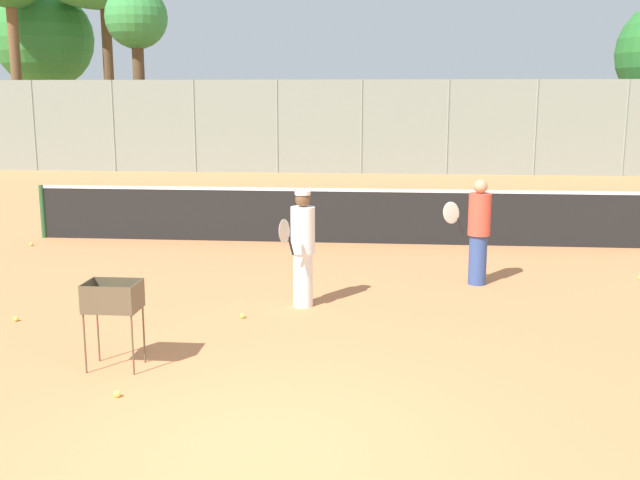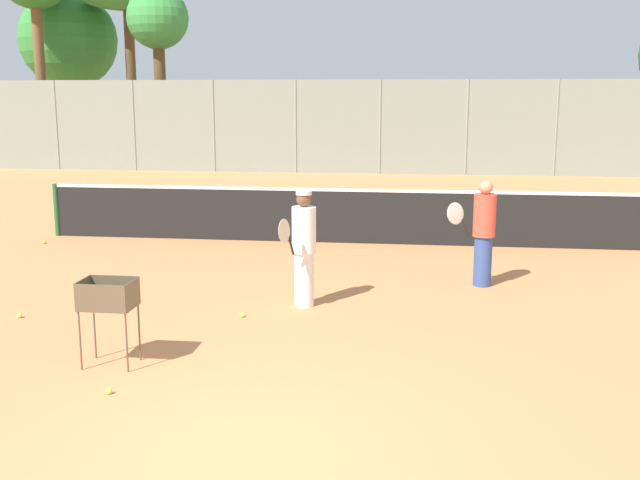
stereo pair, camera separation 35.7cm
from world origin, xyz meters
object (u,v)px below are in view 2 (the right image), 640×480
at_px(player_white_outfit, 304,247).
at_px(player_red_cap, 483,232).
at_px(tennis_net, 346,215).
at_px(ball_cart, 107,302).

distance_m(player_white_outfit, player_red_cap, 2.89).
height_order(tennis_net, ball_cart, tennis_net).
distance_m(tennis_net, player_white_outfit, 4.47).
bearing_deg(tennis_net, ball_cart, -104.95).
xyz_separation_m(player_white_outfit, ball_cart, (-1.72, -2.52, -0.12)).
distance_m(player_red_cap, ball_cart, 5.79).
xyz_separation_m(tennis_net, player_red_cap, (2.36, -3.02, 0.27)).
distance_m(tennis_net, player_red_cap, 3.85).
relative_size(player_white_outfit, ball_cart, 1.69).
height_order(tennis_net, player_white_outfit, player_white_outfit).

